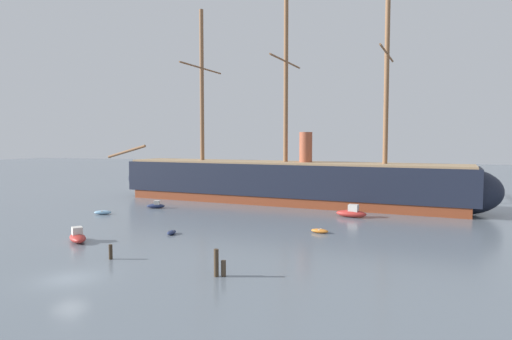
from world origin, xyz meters
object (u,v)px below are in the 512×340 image
mooring_piling_left_pair (216,263)px  mooring_piling_right_pair (223,268)px  motorboat_foreground_left (78,237)px  dinghy_far_right (435,202)px  motorboat_alongside_bow (156,205)px  tall_ship (285,181)px  sailboat_distant_centre (296,191)px  motorboat_alongside_stern (352,213)px  dinghy_mid_left (103,212)px  mooring_piling_nearest (111,252)px  motorboat_far_left (140,188)px  dinghy_near_centre (172,232)px  dinghy_mid_right (320,231)px

mooring_piling_left_pair → mooring_piling_right_pair: 0.76m
motorboat_foreground_left → dinghy_far_right: 57.96m
motorboat_alongside_bow → mooring_piling_left_pair: 38.33m
tall_ship → sailboat_distant_centre: bearing=96.1°
motorboat_alongside_stern → dinghy_far_right: size_ratio=1.60×
tall_ship → dinghy_mid_left: 30.50m
dinghy_far_right → mooring_piling_nearest: size_ratio=2.08×
dinghy_mid_left → motorboat_far_left: motorboat_far_left is taller
tall_ship → mooring_piling_left_pair: size_ratio=32.61×
mooring_piling_left_pair → mooring_piling_right_pair: mooring_piling_left_pair is taller
dinghy_near_centre → mooring_piling_left_pair: size_ratio=0.87×
dinghy_mid_left → dinghy_far_right: 54.98m
tall_ship → mooring_piling_right_pair: 42.29m
tall_ship → motorboat_foreground_left: tall_ship is taller
mooring_piling_nearest → dinghy_near_centre: bearing=90.3°
tall_ship → mooring_piling_nearest: 40.95m
tall_ship → dinghy_mid_left: (-22.85, -19.89, -3.55)m
dinghy_far_right → sailboat_distant_centre: size_ratio=0.48×
dinghy_mid_right → sailboat_distant_centre: (-11.83, 38.20, 0.25)m
tall_ship → dinghy_near_centre: size_ratio=37.30×
motorboat_foreground_left → sailboat_distant_centre: bearing=76.6°
dinghy_near_centre → sailboat_distant_centre: (4.47, 44.48, 0.28)m
mooring_piling_left_pair → motorboat_far_left: bearing=128.5°
dinghy_far_right → mooring_piling_nearest: bearing=-122.8°
motorboat_foreground_left → motorboat_alongside_bow: motorboat_foreground_left is taller
tall_ship → motorboat_alongside_stern: size_ratio=16.11×
dinghy_far_right → dinghy_near_centre: bearing=-130.2°
motorboat_alongside_stern → dinghy_far_right: (12.25, 18.07, -0.33)m
motorboat_foreground_left → motorboat_far_left: bearing=115.9°
motorboat_foreground_left → sailboat_distant_centre: size_ratio=0.65×
mooring_piling_nearest → mooring_piling_left_pair: bearing=-8.4°
motorboat_foreground_left → mooring_piling_left_pair: mooring_piling_left_pair is taller
mooring_piling_nearest → mooring_piling_right_pair: (11.86, -1.39, -0.04)m
mooring_piling_right_pair → sailboat_distant_centre: bearing=97.4°
dinghy_near_centre → motorboat_far_left: 48.73m
mooring_piling_right_pair → motorboat_foreground_left: bearing=162.7°
dinghy_far_right → mooring_piling_right_pair: bearing=-111.1°
mooring_piling_nearest → mooring_piling_left_pair: (11.35, -1.68, 0.44)m
dinghy_far_right → mooring_piling_right_pair: size_ratio=2.22×
dinghy_near_centre → sailboat_distant_centre: 44.71m
dinghy_near_centre → dinghy_mid_right: dinghy_mid_right is taller
motorboat_alongside_stern → dinghy_mid_right: bearing=-101.1°
dinghy_near_centre → motorboat_alongside_stern: size_ratio=0.43×
motorboat_alongside_bow → dinghy_far_right: bearing=24.3°
dinghy_far_right → sailboat_distant_centre: (-26.47, 7.91, 0.19)m
motorboat_far_left → dinghy_far_right: bearing=-2.0°
sailboat_distant_centre → mooring_piling_nearest: size_ratio=4.36×
tall_ship → mooring_piling_right_pair: tall_ship is taller
dinghy_mid_right → sailboat_distant_centre: 39.99m
dinghy_far_right → motorboat_foreground_left: bearing=-131.8°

